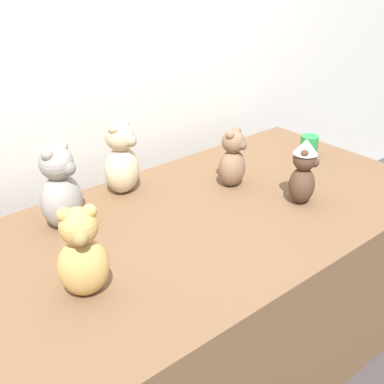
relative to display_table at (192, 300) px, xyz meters
The scene contains 8 objects.
wall_back 1.19m from the display_table, 90.00° to the left, with size 7.00×0.08×2.60m, color silver.
display_table is the anchor object (origin of this frame).
teddy_bear_sand 0.61m from the display_table, 98.91° to the left, with size 0.19×0.18×0.30m.
teddy_bear_mocha 0.58m from the display_table, 21.46° to the left, with size 0.15×0.14×0.24m.
teddy_bear_ash 0.67m from the display_table, 142.61° to the left, with size 0.20×0.18×0.30m.
teddy_bear_cocoa 0.65m from the display_table, 19.87° to the right, with size 0.15×0.14×0.26m.
teddy_bear_honey 0.69m from the display_table, 167.57° to the right, with size 0.18×0.17×0.28m.
party_cup_green 0.88m from the display_table, ahead, with size 0.08×0.08×0.11m, color #238C3D.
Camera 1 is at (-0.95, -0.89, 1.60)m, focal length 45.48 mm.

